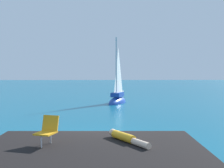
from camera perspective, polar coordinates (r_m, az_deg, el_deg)
The scene contains 7 objects.
ground_plane at distance 10.97m, azimuth -3.23°, elevation -13.00°, with size 160.00×160.00×0.00m, color #0F5675.
shore_ledge at distance 7.52m, azimuth -4.24°, elevation -16.75°, with size 6.05×3.77×0.94m, color black.
boulder_seaward at distance 9.87m, azimuth 10.58°, elevation -14.86°, with size 0.86×0.69×0.47m, color black.
boulder_inland at distance 10.00m, azimuth 11.53°, elevation -14.64°, with size 1.18×0.94×0.65m, color black.
sailboat_near at distance 24.78m, azimuth 1.19°, elevation -3.30°, with size 2.40×3.70×6.68m.
person_sunbather at distance 7.83m, azimuth 3.05°, elevation -11.48°, with size 1.09×1.54×0.25m.
beach_chair at distance 7.65m, azimuth -13.67°, elevation -9.39°, with size 0.64×0.72×0.80m.
Camera 1 is at (0.36, -10.55, 2.98)m, focal length 42.43 mm.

